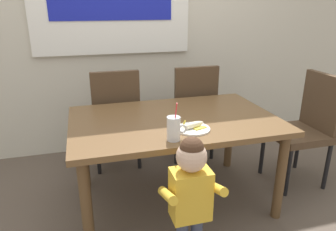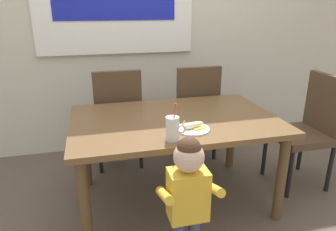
% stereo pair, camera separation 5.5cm
% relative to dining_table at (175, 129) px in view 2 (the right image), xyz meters
% --- Properties ---
extents(ground_plane, '(24.00, 24.00, 0.00)m').
position_rel_dining_table_xyz_m(ground_plane, '(0.00, 0.00, -0.62)').
color(ground_plane, brown).
extents(back_wall, '(6.40, 0.17, 2.90)m').
position_rel_dining_table_xyz_m(back_wall, '(-0.01, 1.21, 0.83)').
color(back_wall, beige).
rests_on(back_wall, ground).
extents(dining_table, '(1.50, 0.97, 0.71)m').
position_rel_dining_table_xyz_m(dining_table, '(0.00, 0.00, 0.00)').
color(dining_table, brown).
rests_on(dining_table, ground).
extents(dining_chair_left, '(0.44, 0.45, 0.96)m').
position_rel_dining_table_xyz_m(dining_chair_left, '(-0.36, 0.69, -0.08)').
color(dining_chair_left, '#4C3826').
rests_on(dining_chair_left, ground).
extents(dining_chair_right, '(0.44, 0.44, 0.96)m').
position_rel_dining_table_xyz_m(dining_chair_right, '(0.39, 0.69, -0.08)').
color(dining_chair_right, '#4C3826').
rests_on(dining_chair_right, ground).
extents(dining_chair_far, '(0.44, 0.44, 0.96)m').
position_rel_dining_table_xyz_m(dining_chair_far, '(1.18, -0.00, -0.08)').
color(dining_chair_far, '#4C3826').
rests_on(dining_chair_far, ground).
extents(toddler_standing, '(0.33, 0.24, 0.84)m').
position_rel_dining_table_xyz_m(toddler_standing, '(-0.10, -0.65, -0.10)').
color(toddler_standing, '#3F4760').
rests_on(toddler_standing, ground).
extents(milk_cup, '(0.13, 0.08, 0.25)m').
position_rel_dining_table_xyz_m(milk_cup, '(-0.12, -0.38, 0.15)').
color(milk_cup, silver).
rests_on(milk_cup, dining_table).
extents(snack_plate, '(0.23, 0.23, 0.01)m').
position_rel_dining_table_xyz_m(snack_plate, '(0.05, -0.25, 0.09)').
color(snack_plate, white).
rests_on(snack_plate, dining_table).
extents(peeled_banana, '(0.18, 0.12, 0.07)m').
position_rel_dining_table_xyz_m(peeled_banana, '(0.06, -0.25, 0.12)').
color(peeled_banana, '#F4EAC6').
rests_on(peeled_banana, snack_plate).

